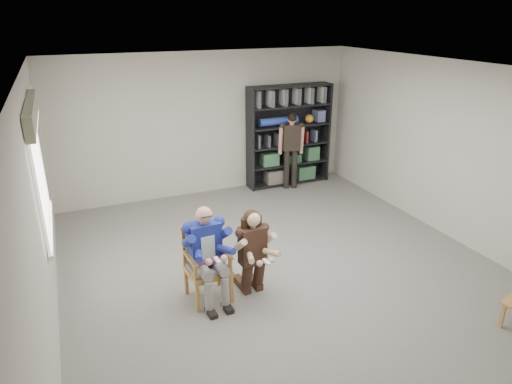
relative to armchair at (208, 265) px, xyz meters
name	(u,v)px	position (x,y,z in m)	size (l,w,h in m)	color
room_shell	(288,180)	(1.19, 0.15, 0.91)	(6.00, 7.00, 2.80)	beige
floor	(285,273)	(1.19, 0.15, -0.49)	(6.00, 7.00, 0.01)	#64615D
window_left	(41,170)	(-1.76, 1.15, 1.14)	(0.16, 2.00, 1.75)	white
armchair	(208,265)	(0.00, 0.00, 0.00)	(0.57, 0.55, 0.98)	#A26A2F
seated_man	(207,254)	(0.00, 0.00, 0.15)	(0.55, 0.77, 1.28)	navy
kneeling_woman	(254,253)	(0.58, -0.12, 0.09)	(0.49, 0.79, 1.17)	#312016
bookshelf	(289,136)	(2.89, 3.43, 0.56)	(1.80, 0.38, 2.10)	black
standing_man	(291,151)	(2.80, 3.15, 0.30)	(0.49, 0.27, 1.59)	black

